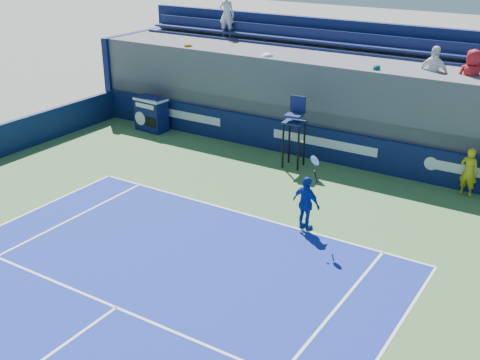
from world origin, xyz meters
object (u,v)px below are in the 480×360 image
Objects in this scene: umpire_chair at (295,125)px; ball_person at (469,172)px; match_clock at (151,113)px; tennis_player at (306,203)px.

ball_person is at bearing 6.73° from umpire_chair.
umpire_chair reaches higher than ball_person.
tennis_player is (9.28, -4.49, 0.05)m from match_clock.
match_clock is at bearing 154.17° from tennis_player.
match_clock is at bearing 176.23° from umpire_chair.
match_clock is 6.84m from umpire_chair.
umpire_chair is at bearing -3.77° from match_clock.
ball_person is 0.63× the size of umpire_chair.
tennis_player reaches higher than match_clock.
ball_person reaches higher than match_clock.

